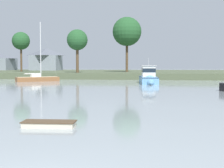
# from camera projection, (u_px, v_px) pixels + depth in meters

# --- Properties ---
(far_shore_bank) EXTENTS (186.40, 42.64, 1.37)m
(far_shore_bank) POSITION_uv_depth(u_px,v_px,m) (142.00, 74.00, 89.64)
(far_shore_bank) COLOR #4C563D
(far_shore_bank) RESTS_ON ground
(cruiser_skyblue) EXTENTS (3.76, 10.33, 5.39)m
(cruiser_skyblue) POSITION_uv_depth(u_px,v_px,m) (149.00, 79.00, 56.24)
(cruiser_skyblue) COLOR #669ECC
(cruiser_skyblue) RESTS_ON ground
(sailboat_wood) EXTENTS (7.85, 6.44, 12.02)m
(sailboat_wood) POSITION_uv_depth(u_px,v_px,m) (38.00, 80.00, 63.16)
(sailboat_wood) COLOR brown
(sailboat_wood) RESTS_ON ground
(dinghy_cream) EXTENTS (2.94, 1.31, 0.44)m
(dinghy_cream) POSITION_uv_depth(u_px,v_px,m) (49.00, 125.00, 17.63)
(dinghy_cream) COLOR beige
(dinghy_cream) RESTS_ON ground
(shore_tree_center_right) EXTENTS (4.74, 4.74, 9.85)m
(shore_tree_center_right) POSITION_uv_depth(u_px,v_px,m) (77.00, 40.00, 74.11)
(shore_tree_center_right) COLOR brown
(shore_tree_center_right) RESTS_ON far_shore_bank
(shore_tree_left) EXTENTS (7.15, 7.15, 13.55)m
(shore_tree_left) POSITION_uv_depth(u_px,v_px,m) (127.00, 32.00, 80.38)
(shore_tree_left) COLOR brown
(shore_tree_left) RESTS_ON far_shore_bank
(shore_tree_far_left) EXTENTS (4.56, 4.56, 10.19)m
(shore_tree_far_left) POSITION_uv_depth(u_px,v_px,m) (21.00, 41.00, 83.64)
(shore_tree_far_left) COLOR brown
(shore_tree_far_left) RESTS_ON far_shore_bank
(cottage_hillside) EXTENTS (9.25, 7.95, 6.86)m
(cottage_hillside) POSITION_uv_depth(u_px,v_px,m) (46.00, 59.00, 101.70)
(cottage_hillside) COLOR gray
(cottage_hillside) RESTS_ON far_shore_bank
(cottage_near_water) EXTENTS (8.72, 9.50, 5.24)m
(cottage_near_water) POSITION_uv_depth(u_px,v_px,m) (0.00, 62.00, 105.29)
(cottage_near_water) COLOR gray
(cottage_near_water) RESTS_ON far_shore_bank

